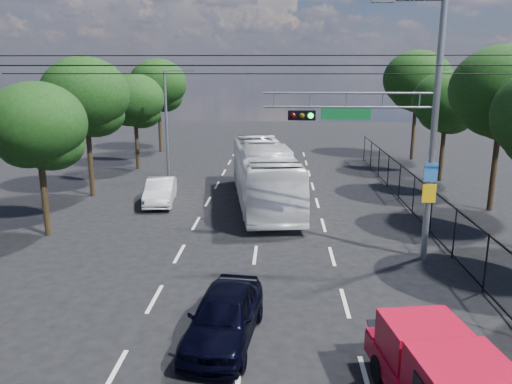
# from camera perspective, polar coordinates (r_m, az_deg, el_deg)

# --- Properties ---
(ground) EXTENTS (120.00, 120.00, 0.00)m
(ground) POSITION_cam_1_polar(r_m,az_deg,el_deg) (12.59, -2.00, -20.37)
(ground) COLOR black
(ground) RESTS_ON ground
(lane_markings) EXTENTS (6.12, 38.00, 0.01)m
(lane_markings) POSITION_cam_1_polar(r_m,az_deg,el_deg) (25.40, 0.57, -2.33)
(lane_markings) COLOR beige
(lane_markings) RESTS_ON ground
(signal_mast) EXTENTS (6.43, 0.39, 9.50)m
(signal_mast) POSITION_cam_1_polar(r_m,az_deg,el_deg) (18.97, 16.21, 7.75)
(signal_mast) COLOR slate
(signal_mast) RESTS_ON ground
(streetlight_left) EXTENTS (2.09, 0.22, 7.08)m
(streetlight_left) POSITION_cam_1_polar(r_m,az_deg,el_deg) (33.32, -9.94, 8.23)
(streetlight_left) COLOR slate
(streetlight_left) RESTS_ON ground
(utility_wires) EXTENTS (22.00, 5.04, 0.74)m
(utility_wires) POSITION_cam_1_polar(r_m,az_deg,el_deg) (19.23, 0.02, 14.30)
(utility_wires) COLOR black
(utility_wires) RESTS_ON ground
(fence_right) EXTENTS (0.06, 34.03, 2.00)m
(fence_right) POSITION_cam_1_polar(r_m,az_deg,el_deg) (24.29, 18.63, -1.32)
(fence_right) COLOR black
(fence_right) RESTS_ON ground
(tree_right_c) EXTENTS (5.10, 5.10, 8.29)m
(tree_right_c) POSITION_cam_1_polar(r_m,az_deg,el_deg) (27.68, 26.34, 9.65)
(tree_right_c) COLOR black
(tree_right_c) RESTS_ON ground
(tree_right_d) EXTENTS (4.32, 4.32, 7.02)m
(tree_right_d) POSITION_cam_1_polar(r_m,az_deg,el_deg) (34.13, 20.93, 9.21)
(tree_right_d) COLOR black
(tree_right_d) RESTS_ON ground
(tree_right_e) EXTENTS (5.28, 5.28, 8.58)m
(tree_right_e) POSITION_cam_1_polar(r_m,az_deg,el_deg) (41.81, 17.94, 11.62)
(tree_right_e) COLOR black
(tree_right_e) RESTS_ON ground
(tree_left_b) EXTENTS (4.08, 4.08, 6.63)m
(tree_left_b) POSITION_cam_1_polar(r_m,az_deg,el_deg) (22.89, -23.60, 6.44)
(tree_left_b) COLOR black
(tree_left_b) RESTS_ON ground
(tree_left_c) EXTENTS (4.80, 4.80, 7.80)m
(tree_left_c) POSITION_cam_1_polar(r_m,az_deg,el_deg) (29.46, -18.85, 9.84)
(tree_left_c) COLOR black
(tree_left_c) RESTS_ON ground
(tree_left_d) EXTENTS (4.20, 4.20, 6.83)m
(tree_left_d) POSITION_cam_1_polar(r_m,az_deg,el_deg) (36.94, -13.66, 9.79)
(tree_left_d) COLOR black
(tree_left_d) RESTS_ON ground
(tree_left_e) EXTENTS (4.92, 4.92, 7.99)m
(tree_left_e) POSITION_cam_1_polar(r_m,az_deg,el_deg) (44.67, -11.09, 11.60)
(tree_left_e) COLOR black
(tree_left_e) RESTS_ON ground
(red_pickup) EXTENTS (2.45, 5.04, 1.81)m
(red_pickup) POSITION_cam_1_polar(r_m,az_deg,el_deg) (11.38, 20.87, -19.68)
(red_pickup) COLOR black
(red_pickup) RESTS_ON ground
(navy_hatchback) EXTENTS (2.18, 4.38, 1.43)m
(navy_hatchback) POSITION_cam_1_polar(r_m,az_deg,el_deg) (13.67, -3.68, -13.93)
(navy_hatchback) COLOR black
(navy_hatchback) RESTS_ON ground
(white_bus) EXTENTS (4.28, 11.81, 3.22)m
(white_bus) POSITION_cam_1_polar(r_m,az_deg,el_deg) (26.71, 0.92, 2.02)
(white_bus) COLOR silver
(white_bus) RESTS_ON ground
(white_van) EXTENTS (1.90, 4.25, 1.35)m
(white_van) POSITION_cam_1_polar(r_m,az_deg,el_deg) (27.41, -10.87, 0.08)
(white_van) COLOR silver
(white_van) RESTS_ON ground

